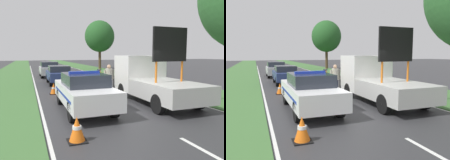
% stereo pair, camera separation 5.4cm
% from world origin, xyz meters
% --- Properties ---
extents(ground_plane, '(160.00, 160.00, 0.00)m').
position_xyz_m(ground_plane, '(0.00, 0.00, 0.00)').
color(ground_plane, '#333335').
extents(lane_markings, '(7.09, 52.57, 0.01)m').
position_xyz_m(lane_markings, '(0.00, 13.17, 0.00)').
color(lane_markings, silver).
rests_on(lane_markings, ground).
extents(grass_verge_left, '(4.36, 120.00, 0.03)m').
position_xyz_m(grass_verge_left, '(-5.77, 20.00, 0.01)').
color(grass_verge_left, '#427038').
rests_on(grass_verge_left, ground).
extents(grass_verge_right, '(4.36, 120.00, 0.03)m').
position_xyz_m(grass_verge_right, '(5.77, 20.00, 0.01)').
color(grass_verge_right, '#427038').
rests_on(grass_verge_right, ground).
extents(police_car, '(1.81, 4.85, 1.66)m').
position_xyz_m(police_car, '(-1.80, 0.93, 0.82)').
color(police_car, white).
rests_on(police_car, ground).
extents(work_truck, '(2.23, 5.44, 3.50)m').
position_xyz_m(work_truck, '(1.80, 1.51, 1.10)').
color(work_truck, white).
rests_on(work_truck, ground).
extents(road_barrier, '(3.25, 0.08, 1.01)m').
position_xyz_m(road_barrier, '(-0.26, 4.65, 0.84)').
color(road_barrier, black).
rests_on(road_barrier, ground).
extents(police_officer, '(0.55, 0.35, 1.54)m').
position_xyz_m(police_officer, '(-0.27, 3.53, 0.92)').
color(police_officer, '#191E38').
rests_on(police_officer, ground).
extents(pedestrian_civilian, '(0.63, 0.40, 1.76)m').
position_xyz_m(pedestrian_civilian, '(0.43, 3.88, 1.03)').
color(pedestrian_civilian, '#191E38').
rests_on(pedestrian_civilian, ground).
extents(traffic_cone_near_police, '(0.51, 0.51, 0.70)m').
position_xyz_m(traffic_cone_near_police, '(-2.78, -2.30, 0.35)').
color(traffic_cone_near_police, black).
rests_on(traffic_cone_near_police, ground).
extents(traffic_cone_centre_front, '(0.47, 0.47, 0.65)m').
position_xyz_m(traffic_cone_centre_front, '(-2.57, 5.22, 0.32)').
color(traffic_cone_centre_front, black).
rests_on(traffic_cone_centre_front, ground).
extents(traffic_cone_near_truck, '(0.37, 0.37, 0.52)m').
position_xyz_m(traffic_cone_near_truck, '(-0.05, 6.07, 0.26)').
color(traffic_cone_near_truck, black).
rests_on(traffic_cone_near_truck, ground).
extents(traffic_cone_behind_barrier, '(0.52, 0.52, 0.71)m').
position_xyz_m(traffic_cone_behind_barrier, '(-0.76, 5.56, 0.35)').
color(traffic_cone_behind_barrier, black).
rests_on(traffic_cone_behind_barrier, ground).
extents(queued_car_hatch_blue, '(1.72, 4.00, 1.45)m').
position_xyz_m(queued_car_hatch_blue, '(-1.67, 9.65, 0.77)').
color(queued_car_hatch_blue, navy).
rests_on(queued_car_hatch_blue, ground).
extents(queued_car_sedan_silver, '(1.82, 4.31, 1.58)m').
position_xyz_m(queued_car_sedan_silver, '(-1.88, 15.60, 0.80)').
color(queued_car_sedan_silver, '#B2B2B7').
rests_on(queued_car_sedan_silver, ground).
extents(roadside_tree_near_left, '(4.71, 4.71, 7.66)m').
position_xyz_m(roadside_tree_near_left, '(6.94, 25.66, 5.17)').
color(roadside_tree_near_left, '#4C3823').
rests_on(roadside_tree_near_left, ground).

